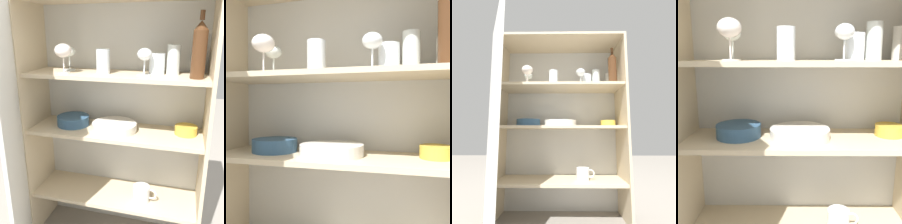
# 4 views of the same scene
# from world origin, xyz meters

# --- Properties ---
(cupboard_back_panel) EXTENTS (0.98, 0.02, 1.38)m
(cupboard_back_panel) POSITION_xyz_m (0.00, 0.31, 0.69)
(cupboard_back_panel) COLOR silver
(cupboard_back_panel) RESTS_ON ground_plane
(cupboard_side_left) EXTENTS (0.02, 0.33, 1.38)m
(cupboard_side_left) POSITION_xyz_m (-0.48, 0.15, 0.69)
(cupboard_side_left) COLOR #CCB793
(cupboard_side_left) RESTS_ON ground_plane
(cupboard_side_right) EXTENTS (0.02, 0.33, 1.38)m
(cupboard_side_right) POSITION_xyz_m (0.48, 0.15, 0.69)
(cupboard_side_right) COLOR #CCB793
(cupboard_side_right) RESTS_ON ground_plane
(cupboard_top_panel) EXTENTS (0.98, 0.33, 0.02)m
(cupboard_top_panel) POSITION_xyz_m (0.00, 0.15, 1.38)
(cupboard_top_panel) COLOR #CCB793
(cupboard_top_panel) RESTS_ON cupboard_side_left
(shelf_board_lower) EXTENTS (0.95, 0.30, 0.02)m
(shelf_board_lower) POSITION_xyz_m (0.00, 0.15, 0.28)
(shelf_board_lower) COLOR beige
(shelf_board_middle) EXTENTS (0.95, 0.30, 0.02)m
(shelf_board_middle) POSITION_xyz_m (0.00, 0.15, 0.69)
(shelf_board_middle) COLOR beige
(shelf_board_upper) EXTENTS (0.95, 0.30, 0.02)m
(shelf_board_upper) POSITION_xyz_m (0.00, 0.15, 1.01)
(shelf_board_upper) COLOR beige
(cupboard_door) EXTENTS (0.24, 0.44, 1.38)m
(cupboard_door) POSITION_xyz_m (-0.38, -0.24, 0.69)
(cupboard_door) COLOR silver
(cupboard_door) RESTS_ON ground_plane
(tumbler_glass_0) EXTENTS (0.08, 0.08, 0.11)m
(tumbler_glass_0) POSITION_xyz_m (0.21, 0.17, 1.07)
(tumbler_glass_0) COLOR white
(tumbler_glass_0) RESTS_ON shelf_board_upper
(tumbler_glass_1) EXTENTS (0.07, 0.07, 0.15)m
(tumbler_glass_1) POSITION_xyz_m (0.30, 0.18, 1.09)
(tumbler_glass_1) COLOR white
(tumbler_glass_1) RESTS_ON shelf_board_upper
(tumbler_glass_2) EXTENTS (0.07, 0.07, 0.12)m
(tumbler_glass_2) POSITION_xyz_m (-0.06, 0.12, 1.08)
(tumbler_glass_2) COLOR white
(tumbler_glass_2) RESTS_ON shelf_board_upper
(tumbler_glass_3) EXTENTS (0.06, 0.06, 0.14)m
(tumbler_glass_3) POSITION_xyz_m (0.42, 0.23, 1.08)
(tumbler_glass_3) COLOR white
(tumbler_glass_3) RESTS_ON shelf_board_upper
(wine_glass_0) EXTENTS (0.07, 0.07, 0.13)m
(wine_glass_0) POSITION_xyz_m (0.16, 0.10, 1.11)
(wine_glass_0) COLOR white
(wine_glass_0) RESTS_ON shelf_board_upper
(wine_glass_1) EXTENTS (0.09, 0.09, 0.15)m
(wine_glass_1) POSITION_xyz_m (-0.26, 0.08, 1.13)
(wine_glass_1) COLOR silver
(wine_glass_1) RESTS_ON shelf_board_upper
(wine_glass_2) EXTENTS (0.07, 0.07, 0.13)m
(wine_glass_2) POSITION_xyz_m (-0.27, 0.18, 1.11)
(wine_glass_2) COLOR white
(wine_glass_2) RESTS_ON shelf_board_upper
(wine_bottle) EXTENTS (0.07, 0.07, 0.30)m
(wine_bottle) POSITION_xyz_m (0.41, 0.09, 1.15)
(wine_bottle) COLOR #4C2D19
(wine_bottle) RESTS_ON shelf_board_upper
(plate_stack_white) EXTENTS (0.25, 0.25, 0.04)m
(plate_stack_white) POSITION_xyz_m (0.00, 0.14, 0.72)
(plate_stack_white) COLOR silver
(plate_stack_white) RESTS_ON shelf_board_middle
(mixing_bowl_large) EXTENTS (0.19, 0.19, 0.06)m
(mixing_bowl_large) POSITION_xyz_m (-0.26, 0.17, 0.73)
(mixing_bowl_large) COLOR #33567A
(mixing_bowl_large) RESTS_ON shelf_board_middle
(serving_bowl_small) EXTENTS (0.12, 0.12, 0.05)m
(serving_bowl_small) POSITION_xyz_m (0.38, 0.19, 0.72)
(serving_bowl_small) COLOR gold
(serving_bowl_small) RESTS_ON shelf_board_middle
(coffee_mug_primary) EXTENTS (0.13, 0.09, 0.09)m
(coffee_mug_primary) POSITION_xyz_m (0.17, 0.11, 0.34)
(coffee_mug_primary) COLOR white
(coffee_mug_primary) RESTS_ON shelf_board_lower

